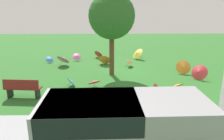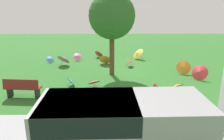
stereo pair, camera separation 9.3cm
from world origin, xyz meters
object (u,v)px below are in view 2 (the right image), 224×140
object	(u,v)px
parasol_red_2	(199,72)
parasol_yellow_0	(137,53)
parasol_red_1	(99,54)
parasol_orange_0	(177,85)
parasol_blue_2	(50,59)
parasol_pink_2	(77,56)
parasol_orange_1	(184,67)
shade_tree	(112,16)
parasol_pink_0	(64,59)
parasol_orange_2	(105,59)
parasol_red_5	(130,62)
parasol_blue_4	(72,81)
parasol_red_4	(157,90)
van_dark	(117,121)
parasol_red_3	(94,82)
park_bench	(22,88)

from	to	relation	value
parasol_red_2	parasol_yellow_0	world-z (taller)	parasol_yellow_0
parasol_red_1	parasol_yellow_0	distance (m)	3.07
parasol_orange_0	parasol_blue_2	size ratio (longest dim) A/B	1.12
parasol_red_2	parasol_pink_2	distance (m)	8.73
parasol_orange_0	parasol_pink_2	distance (m)	8.48
parasol_orange_1	parasol_red_2	xyz separation A→B (m)	(-0.52, 1.06, 0.01)
shade_tree	parasol_orange_1	world-z (taller)	shade_tree
parasol_pink_0	parasol_orange_2	size ratio (longest dim) A/B	1.10
shade_tree	parasol_pink_2	bearing A→B (deg)	-53.64
parasol_yellow_0	parasol_red_5	world-z (taller)	parasol_yellow_0
parasol_blue_4	parasol_red_5	bearing A→B (deg)	-131.60
parasol_red_4	parasol_blue_4	bearing A→B (deg)	-18.22
parasol_red_1	parasol_red_2	size ratio (longest dim) A/B	0.85
van_dark	parasol_pink_0	size ratio (longest dim) A/B	3.93
parasol_yellow_0	parasol_red_3	size ratio (longest dim) A/B	1.33
parasol_pink_0	parasol_red_5	bearing A→B (deg)	176.37
parasol_blue_2	parasol_red_4	distance (m)	9.02
parasol_red_2	parasol_red_4	world-z (taller)	parasol_red_2
parasol_orange_1	parasol_blue_4	xyz separation A→B (m)	(6.46, 2.06, -0.16)
parasol_red_3	parasol_yellow_0	bearing A→B (deg)	-115.73
parasol_orange_0	parasol_yellow_0	bearing A→B (deg)	-81.35
parasol_red_2	parasol_red_4	xyz separation A→B (m)	(2.88, 2.34, -0.12)
parasol_red_2	parasol_blue_2	bearing A→B (deg)	-22.59
parasol_yellow_0	parasol_blue_2	bearing A→B (deg)	8.96
parasol_orange_0	parasol_orange_2	distance (m)	6.29
park_bench	parasol_blue_4	distance (m)	2.41
parasol_pink_0	parasol_red_3	bearing A→B (deg)	118.82
parasol_red_1	parasol_pink_2	world-z (taller)	parasol_red_1
parasol_yellow_0	parasol_blue_4	world-z (taller)	parasol_yellow_0
parasol_red_3	parasol_red_5	xyz separation A→B (m)	(-2.20, -4.02, 0.01)
parasol_red_1	parasol_pink_2	size ratio (longest dim) A/B	1.12
parasol_red_1	parasol_red_5	xyz separation A→B (m)	(-2.24, 2.72, 0.02)
parasol_pink_0	parasol_red_3	distance (m)	4.93
parasol_pink_0	parasol_blue_4	world-z (taller)	parasol_pink_0
parasol_red_1	parasol_yellow_0	xyz separation A→B (m)	(-3.01, 0.57, 0.15)
shade_tree	parasol_red_4	distance (m)	4.98
shade_tree	parasol_pink_2	world-z (taller)	shade_tree
parasol_red_2	parasol_red_5	size ratio (longest dim) A/B	1.48
park_bench	parasol_orange_0	xyz separation A→B (m)	(-7.11, -0.58, -0.13)
parasol_red_1	parasol_red_3	xyz separation A→B (m)	(-0.03, 6.74, 0.01)
parasol_yellow_0	parasol_pink_2	distance (m)	4.66
parasol_pink_0	parasol_red_5	xyz separation A→B (m)	(-4.58, 0.29, -0.16)
parasol_blue_4	parasol_pink_0	bearing A→B (deg)	-73.33
van_dark	parasol_orange_1	xyz separation A→B (m)	(-4.31, -7.12, -0.49)
parasol_red_2	parasol_orange_2	size ratio (longest dim) A/B	0.99
park_bench	shade_tree	world-z (taller)	shade_tree
shade_tree	parasol_pink_0	bearing A→B (deg)	-32.43
parasol_orange_1	parasol_blue_4	world-z (taller)	parasol_orange_1
van_dark	parasol_red_3	xyz separation A→B (m)	(1.00, -4.83, -0.57)
park_bench	parasol_orange_0	distance (m)	7.13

